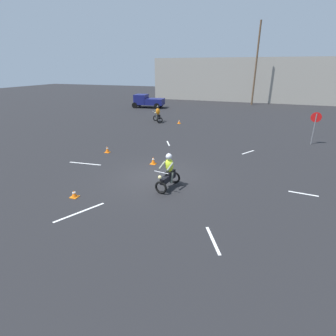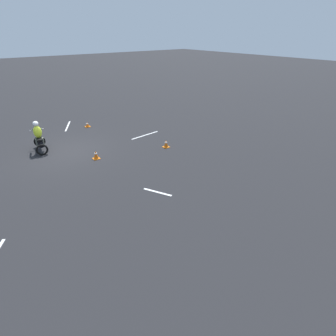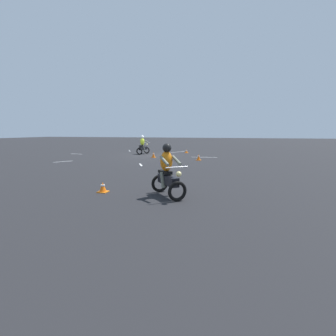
{
  "view_description": "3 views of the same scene",
  "coord_description": "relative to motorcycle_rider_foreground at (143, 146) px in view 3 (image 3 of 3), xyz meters",
  "views": [
    {
      "loc": [
        4.73,
        -11.26,
        5.27
      ],
      "look_at": [
        1.02,
        -0.93,
        1.0
      ],
      "focal_mm": 28.0,
      "sensor_mm": 36.0,
      "label": 1
    },
    {
      "loc": [
        3.54,
        13.4,
        5.76
      ],
      "look_at": [
        -2.07,
        6.14,
        0.9
      ],
      "focal_mm": 28.0,
      "sensor_mm": 36.0,
      "label": 2
    },
    {
      "loc": [
        -7.29,
        20.95,
        2.03
      ],
      "look_at": [
        -5.17,
        13.22,
        0.9
      ],
      "focal_mm": 28.0,
      "sensor_mm": 36.0,
      "label": 3
    }
  ],
  "objects": [
    {
      "name": "lane_stripe_w",
      "position": [
        -5.66,
        1.42,
        -0.72
      ],
      "size": [
        2.01,
        0.28,
        0.01
      ],
      "primitive_type": "cube",
      "rotation": [
        0.0,
        0.0,
        4.8
      ],
      "color": "silver",
      "rests_on": "ground"
    },
    {
      "name": "lane_stripe_ne",
      "position": [
        3.12,
        6.86,
        -0.72
      ],
      "size": [
        0.75,
        1.13,
        0.01
      ],
      "primitive_type": "cube",
      "rotation": [
        0.0,
        0.0,
        2.59
      ],
      "color": "silver",
      "rests_on": "ground"
    },
    {
      "name": "motorcycle_rider_background",
      "position": [
        -6.17,
        14.09,
        0.0
      ],
      "size": [
        1.36,
        1.46,
        1.66
      ],
      "rotation": [
        0.0,
        0.0,
        0.7
      ],
      "color": "black",
      "rests_on": "ground"
    },
    {
      "name": "lane_stripe_e",
      "position": [
        5.84,
        1.45,
        -0.72
      ],
      "size": [
        1.22,
        0.2,
        0.01
      ],
      "primitive_type": "cube",
      "rotation": [
        0.0,
        0.0,
        1.49
      ],
      "color": "silver",
      "rests_on": "ground"
    },
    {
      "name": "motorcycle_rider_foreground",
      "position": [
        0.0,
        0.0,
        0.0
      ],
      "size": [
        0.85,
        1.55,
        1.66
      ],
      "rotation": [
        0.0,
        0.0,
        2.98
      ],
      "color": "black",
      "rests_on": "ground"
    },
    {
      "name": "lane_stripe_sw",
      "position": [
        -2.49,
        -3.22,
        -0.72
      ],
      "size": [
        1.02,
        1.91,
        0.01
      ],
      "primitive_type": "cube",
      "rotation": [
        0.0,
        0.0,
        5.82
      ],
      "color": "silver",
      "rests_on": "ground"
    },
    {
      "name": "traffic_cone_mid_left",
      "position": [
        -3.94,
        14.15,
        -0.56
      ],
      "size": [
        0.32,
        0.32,
        0.35
      ],
      "color": "orange",
      "rests_on": "ground"
    },
    {
      "name": "traffic_cone_mid_center",
      "position": [
        -1.89,
        2.7,
        -0.52
      ],
      "size": [
        0.32,
        0.32,
        0.44
      ],
      "color": "orange",
      "rests_on": "ground"
    },
    {
      "name": "ground_plane",
      "position": [
        -1.03,
        0.9,
        -0.73
      ],
      "size": [
        120.0,
        120.0,
        0.0
      ],
      "primitive_type": "plane",
      "color": "black"
    },
    {
      "name": "traffic_cone_near_right",
      "position": [
        -3.49,
        -2.25,
        -0.57
      ],
      "size": [
        0.32,
        0.32,
        0.32
      ],
      "color": "orange",
      "rests_on": "ground"
    },
    {
      "name": "lane_stripe_nw",
      "position": [
        -2.54,
        7.08,
        -0.72
      ],
      "size": [
        0.65,
        1.15,
        0.01
      ],
      "primitive_type": "cube",
      "rotation": [
        0.0,
        0.0,
        3.62
      ],
      "color": "silver",
      "rests_on": "ground"
    },
    {
      "name": "lane_stripe_se",
      "position": [
        2.69,
        -3.21,
        -0.72
      ],
      "size": [
        0.76,
        1.37,
        0.01
      ],
      "primitive_type": "cube",
      "rotation": [
        0.0,
        0.0,
        6.75
      ],
      "color": "silver",
      "rests_on": "ground"
    },
    {
      "name": "traffic_cone_near_left",
      "position": [
        -5.56,
        3.69,
        -0.52
      ],
      "size": [
        0.32,
        0.32,
        0.43
      ],
      "color": "orange",
      "rests_on": "ground"
    }
  ]
}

